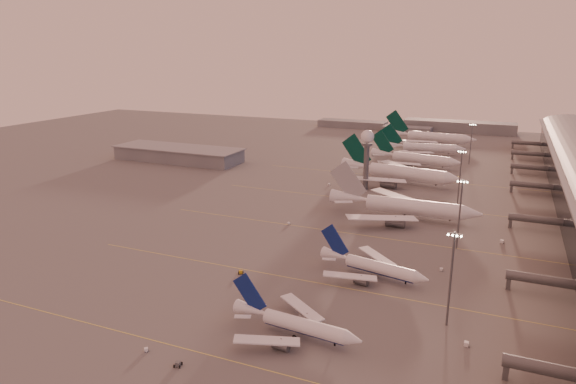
% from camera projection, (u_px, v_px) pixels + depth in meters
% --- Properties ---
extents(ground, '(700.00, 700.00, 0.00)m').
position_uv_depth(ground, '(243.00, 285.00, 151.61)').
color(ground, '#5D5A5A').
rests_on(ground, ground).
extents(taxiway_markings, '(180.00, 185.25, 0.02)m').
position_uv_depth(taxiway_markings, '(386.00, 238.00, 189.81)').
color(taxiway_markings, '#EAD752').
rests_on(taxiway_markings, ground).
extents(hangar, '(82.00, 27.00, 8.50)m').
position_uv_depth(hangar, '(178.00, 154.00, 319.91)').
color(hangar, slate).
rests_on(hangar, ground).
extents(radar_tower, '(6.40, 6.40, 31.10)m').
position_uv_depth(radar_tower, '(367.00, 148.00, 250.34)').
color(radar_tower, '#585A5F').
rests_on(radar_tower, ground).
extents(mast_a, '(3.60, 0.56, 25.00)m').
position_uv_depth(mast_a, '(451.00, 275.00, 125.92)').
color(mast_a, '#585A5F').
rests_on(mast_a, ground).
extents(mast_b, '(3.60, 0.56, 25.00)m').
position_uv_depth(mast_b, '(460.00, 211.00, 175.76)').
color(mast_b, '#585A5F').
rests_on(mast_b, ground).
extents(mast_c, '(3.60, 0.56, 25.00)m').
position_uv_depth(mast_c, '(460.00, 175.00, 226.36)').
color(mast_c, '#585A5F').
rests_on(mast_c, ground).
extents(mast_d, '(3.60, 0.56, 25.00)m').
position_uv_depth(mast_d, '(471.00, 142.00, 306.81)').
color(mast_d, '#585A5F').
rests_on(mast_d, ground).
extents(distant_horizon, '(165.00, 37.50, 9.00)m').
position_uv_depth(distant_horizon, '(425.00, 126.00, 437.47)').
color(distant_horizon, slate).
rests_on(distant_horizon, ground).
extents(narrowbody_near, '(34.93, 27.78, 13.65)m').
position_uv_depth(narrowbody_near, '(295.00, 326.00, 123.86)').
color(narrowbody_near, white).
rests_on(narrowbody_near, ground).
extents(narrowbody_mid, '(35.83, 28.31, 14.16)m').
position_uv_depth(narrowbody_mid, '(373.00, 268.00, 156.42)').
color(narrowbody_mid, white).
rests_on(narrowbody_mid, ground).
extents(widebody_white, '(62.72, 50.28, 22.07)m').
position_uv_depth(widebody_white, '(403.00, 209.00, 210.56)').
color(widebody_white, white).
rests_on(widebody_white, ground).
extents(greentail_a, '(65.16, 52.23, 23.80)m').
position_uv_depth(greentail_a, '(399.00, 175.00, 266.32)').
color(greentail_a, white).
rests_on(greentail_a, ground).
extents(greentail_b, '(55.15, 44.22, 20.13)m').
position_uv_depth(greentail_b, '(415.00, 160.00, 304.46)').
color(greentail_b, white).
rests_on(greentail_b, ground).
extents(greentail_c, '(54.72, 43.89, 19.95)m').
position_uv_depth(greentail_c, '(423.00, 149.00, 338.18)').
color(greentail_c, white).
rests_on(greentail_c, ground).
extents(greentail_d, '(66.05, 53.18, 23.99)m').
position_uv_depth(greentail_d, '(430.00, 139.00, 373.32)').
color(greentail_d, white).
rests_on(greentail_d, ground).
extents(gsv_truck_a, '(4.61, 4.26, 1.87)m').
position_uv_depth(gsv_truck_a, '(148.00, 348.00, 118.06)').
color(gsv_truck_a, white).
rests_on(gsv_truck_a, ground).
extents(gsv_tug_near, '(2.92, 4.00, 1.03)m').
position_uv_depth(gsv_tug_near, '(178.00, 364.00, 112.56)').
color(gsv_tug_near, '#545759').
rests_on(gsv_tug_near, ground).
extents(gsv_catering_a, '(5.37, 2.75, 4.31)m').
position_uv_depth(gsv_catering_a, '(468.00, 338.00, 119.71)').
color(gsv_catering_a, white).
rests_on(gsv_catering_a, ground).
extents(gsv_tug_mid, '(3.49, 4.16, 1.02)m').
position_uv_depth(gsv_tug_mid, '(241.00, 272.00, 159.03)').
color(gsv_tug_mid, gold).
rests_on(gsv_tug_mid, ground).
extents(gsv_truck_b, '(5.20, 2.69, 2.00)m').
position_uv_depth(gsv_truck_b, '(443.00, 268.00, 160.85)').
color(gsv_truck_b, white).
rests_on(gsv_truck_b, ground).
extents(gsv_truck_c, '(4.60, 4.59, 1.93)m').
position_uv_depth(gsv_truck_c, '(290.00, 222.00, 203.86)').
color(gsv_truck_c, white).
rests_on(gsv_truck_c, ground).
extents(gsv_catering_b, '(6.13, 3.74, 4.68)m').
position_uv_depth(gsv_catering_b, '(503.00, 237.00, 183.44)').
color(gsv_catering_b, white).
rests_on(gsv_catering_b, ground).
extents(gsv_tug_far, '(2.35, 3.51, 0.94)m').
position_uv_depth(gsv_tug_far, '(390.00, 198.00, 238.71)').
color(gsv_tug_far, white).
rests_on(gsv_tug_far, ground).
extents(gsv_truck_d, '(2.31, 5.60, 2.22)m').
position_uv_depth(gsv_truck_d, '(329.00, 183.00, 262.52)').
color(gsv_truck_d, white).
rests_on(gsv_truck_d, ground).
extents(gsv_tug_hangar, '(3.43, 2.34, 0.91)m').
position_uv_depth(gsv_tug_hangar, '(458.00, 177.00, 277.26)').
color(gsv_tug_hangar, gold).
rests_on(gsv_tug_hangar, ground).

